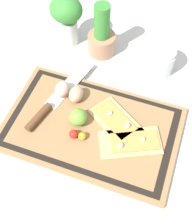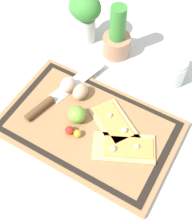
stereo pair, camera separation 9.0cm
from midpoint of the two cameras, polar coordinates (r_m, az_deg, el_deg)
name	(u,v)px [view 2 (the right image)]	position (r m, az deg, el deg)	size (l,w,h in m)	color
ground_plane	(89,128)	(0.91, 1.58, -3.21)	(6.00, 6.00, 0.00)	silver
cutting_board	(89,127)	(0.90, 1.59, -2.93)	(0.50, 0.31, 0.02)	#997047
pizza_slice_near	(125,148)	(0.86, 8.27, -6.71)	(0.19, 0.15, 0.02)	tan
pizza_slice_far	(115,125)	(0.89, 6.38, -2.60)	(0.19, 0.16, 0.02)	tan
knife	(53,98)	(0.94, -5.12, 2.33)	(0.10, 0.31, 0.02)	silver
egg_brown	(80,92)	(0.93, -0.16, 3.54)	(0.04, 0.06, 0.04)	tan
egg_pink	(68,85)	(0.95, -2.52, 4.83)	(0.04, 0.06, 0.04)	beige
lime	(78,113)	(0.88, -0.48, -0.49)	(0.05, 0.05, 0.05)	#70A838
cherry_tomato_red	(69,130)	(0.87, -1.94, -3.58)	(0.03, 0.03, 0.03)	red
cherry_tomato_yellow	(78,134)	(0.87, -0.44, -4.20)	(0.02, 0.02, 0.02)	gold
herb_pot	(117,39)	(1.05, 6.33, 13.06)	(0.09, 0.09, 0.19)	#AD7A5B
sauce_jar	(171,71)	(1.03, 15.98, 7.10)	(0.10, 0.10, 0.09)	silver
herb_glass	(85,14)	(1.07, 0.51, 17.30)	(0.11, 0.10, 0.18)	silver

